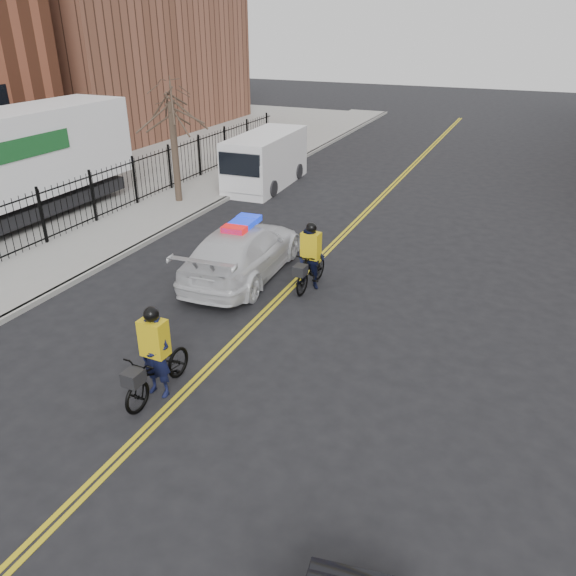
% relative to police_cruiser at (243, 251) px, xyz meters
% --- Properties ---
extents(ground, '(120.00, 120.00, 0.00)m').
position_rel_police_cruiser_xyz_m(ground, '(1.65, -4.57, -0.80)').
color(ground, black).
rests_on(ground, ground).
extents(center_line_left, '(0.10, 60.00, 0.01)m').
position_rel_police_cruiser_xyz_m(center_line_left, '(1.57, 3.43, -0.79)').
color(center_line_left, gold).
rests_on(center_line_left, ground).
extents(center_line_right, '(0.10, 60.00, 0.01)m').
position_rel_police_cruiser_xyz_m(center_line_right, '(1.73, 3.43, -0.79)').
color(center_line_right, gold).
rests_on(center_line_right, ground).
extents(sidewalk, '(3.00, 60.00, 0.15)m').
position_rel_police_cruiser_xyz_m(sidewalk, '(-5.85, 3.43, -0.73)').
color(sidewalk, gray).
rests_on(sidewalk, ground).
extents(curb, '(0.20, 60.00, 0.15)m').
position_rel_police_cruiser_xyz_m(curb, '(-4.35, 3.43, -0.73)').
color(curb, gray).
rests_on(curb, ground).
extents(iron_fence, '(0.12, 28.00, 2.00)m').
position_rel_police_cruiser_xyz_m(iron_fence, '(-7.35, 3.43, 0.20)').
color(iron_fence, black).
rests_on(iron_fence, ground).
extents(warehouse_far, '(14.00, 18.00, 14.00)m').
position_rel_police_cruiser_xyz_m(warehouse_far, '(-21.35, 19.43, 6.20)').
color(warehouse_far, brown).
rests_on(warehouse_far, ground).
extents(street_tree, '(3.20, 3.20, 4.80)m').
position_rel_police_cruiser_xyz_m(street_tree, '(-5.95, 5.43, 2.73)').
color(street_tree, '#3B2D23').
rests_on(street_tree, sidewalk).
extents(police_cruiser, '(2.58, 5.61, 1.75)m').
position_rel_police_cruiser_xyz_m(police_cruiser, '(0.00, 0.00, 0.00)').
color(police_cruiser, silver).
rests_on(police_cruiser, ground).
extents(cargo_van, '(2.40, 5.75, 2.37)m').
position_rel_police_cruiser_xyz_m(cargo_van, '(-3.84, 9.41, 0.36)').
color(cargo_van, white).
rests_on(cargo_van, ground).
extents(cyclist_near, '(0.77, 2.09, 2.04)m').
position_rel_police_cruiser_xyz_m(cyclist_near, '(1.19, -6.02, -0.09)').
color(cyclist_near, black).
rests_on(cyclist_near, ground).
extents(cyclist_far, '(0.92, 1.99, 1.99)m').
position_rel_police_cruiser_xyz_m(cyclist_far, '(2.17, 0.03, -0.02)').
color(cyclist_far, black).
rests_on(cyclist_far, ground).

